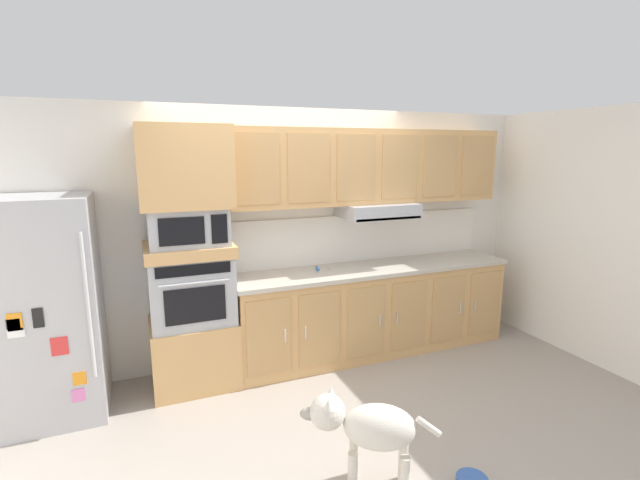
{
  "coord_description": "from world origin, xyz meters",
  "views": [
    {
      "loc": [
        -1.35,
        -3.19,
        2.09
      ],
      "look_at": [
        0.15,
        0.51,
        1.29
      ],
      "focal_mm": 25.23,
      "sensor_mm": 36.0,
      "label": 1
    }
  ],
  "objects_px": {
    "microwave": "(187,226)",
    "dog": "(367,426)",
    "built_in_oven": "(191,288)",
    "screwdriver": "(318,269)",
    "refrigerator": "(46,309)"
  },
  "relations": [
    {
      "from": "microwave",
      "to": "screwdriver",
      "type": "height_order",
      "value": "microwave"
    },
    {
      "from": "refrigerator",
      "to": "screwdriver",
      "type": "xyz_separation_m",
      "value": [
        2.34,
        0.15,
        0.05
      ]
    },
    {
      "from": "microwave",
      "to": "dog",
      "type": "bearing_deg",
      "value": -64.34
    },
    {
      "from": "built_in_oven",
      "to": "microwave",
      "type": "xyz_separation_m",
      "value": [
        0.0,
        -0.0,
        0.56
      ]
    },
    {
      "from": "microwave",
      "to": "dog",
      "type": "xyz_separation_m",
      "value": [
        0.83,
        -1.73,
        -1.05
      ]
    },
    {
      "from": "dog",
      "to": "refrigerator",
      "type": "bearing_deg",
      "value": -11.46
    },
    {
      "from": "screwdriver",
      "to": "dog",
      "type": "height_order",
      "value": "screwdriver"
    },
    {
      "from": "refrigerator",
      "to": "built_in_oven",
      "type": "height_order",
      "value": "refrigerator"
    },
    {
      "from": "built_in_oven",
      "to": "dog",
      "type": "height_order",
      "value": "built_in_oven"
    },
    {
      "from": "refrigerator",
      "to": "screwdriver",
      "type": "relative_size",
      "value": 11.59
    },
    {
      "from": "refrigerator",
      "to": "built_in_oven",
      "type": "relative_size",
      "value": 2.51
    },
    {
      "from": "microwave",
      "to": "built_in_oven",
      "type": "bearing_deg",
      "value": 179.23
    },
    {
      "from": "built_in_oven",
      "to": "microwave",
      "type": "bearing_deg",
      "value": -0.77
    },
    {
      "from": "microwave",
      "to": "dog",
      "type": "height_order",
      "value": "microwave"
    },
    {
      "from": "built_in_oven",
      "to": "screwdriver",
      "type": "xyz_separation_m",
      "value": [
        1.24,
        0.08,
        0.03
      ]
    }
  ]
}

